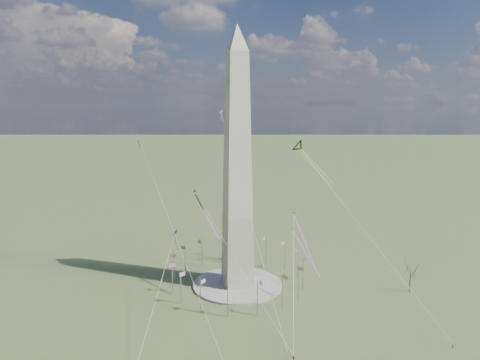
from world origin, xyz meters
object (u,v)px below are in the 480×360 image
object	(u,v)px
washington_monument	(237,168)
kite_delta_black	(300,148)
tree_near	(411,271)
person_east	(453,346)

from	to	relation	value
washington_monument	kite_delta_black	size ratio (longest dim) A/B	4.82
tree_near	kite_delta_black	bearing A→B (deg)	131.03
kite_delta_black	tree_near	bearing A→B (deg)	106.79
tree_near	kite_delta_black	size ratio (longest dim) A/B	0.59
tree_near	person_east	size ratio (longest dim) A/B	8.01
tree_near	kite_delta_black	world-z (taller)	kite_delta_black
kite_delta_black	washington_monument	bearing A→B (deg)	-2.65
washington_monument	tree_near	xyz separation A→B (m)	(62.67, -23.94, -39.19)
person_east	kite_delta_black	distance (m)	91.88
tree_near	kite_delta_black	xyz separation A→B (m)	(-31.55, 36.25, 44.47)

